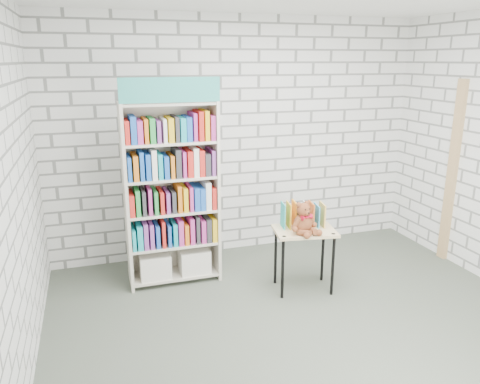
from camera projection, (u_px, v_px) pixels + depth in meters
name	position (u px, v px, depth m)	size (l,w,h in m)	color
ground	(309.00, 330.00, 4.12)	(4.50, 4.50, 0.00)	#485043
room_shell	(318.00, 128.00, 3.64)	(4.52, 4.02, 2.81)	silver
bookshelf	(171.00, 193.00, 4.82)	(0.95, 0.37, 2.14)	beige
display_table	(304.00, 238.00, 4.72)	(0.67, 0.52, 0.65)	#D8BB81
table_books	(303.00, 215.00, 4.76)	(0.45, 0.26, 0.25)	#28ADAA
teddy_bear	(304.00, 221.00, 4.57)	(0.29, 0.28, 0.32)	brown
door_trim	(452.00, 173.00, 5.36)	(0.05, 0.12, 2.10)	tan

